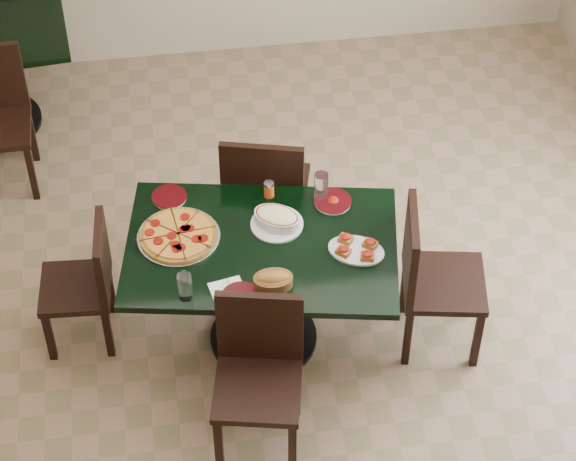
{
  "coord_description": "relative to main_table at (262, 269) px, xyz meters",
  "views": [
    {
      "loc": [
        -0.47,
        -3.88,
        4.87
      ],
      "look_at": [
        0.08,
        0.0,
        0.88
      ],
      "focal_mm": 70.0,
      "sensor_mm": 36.0,
      "label": 1
    }
  ],
  "objects": [
    {
      "name": "side_plate_far_r",
      "position": [
        0.41,
        0.26,
        0.19
      ],
      "size": [
        0.2,
        0.2,
        0.03
      ],
      "rotation": [
        0.0,
        0.0,
        0.11
      ],
      "color": "silver",
      "rests_on": "main_table"
    },
    {
      "name": "pepper_shaker",
      "position": [
        0.09,
        0.35,
        0.23
      ],
      "size": [
        0.06,
        0.06,
        0.09
      ],
      "color": "#B94613",
      "rests_on": "main_table"
    },
    {
      "name": "water_glass_a",
      "position": [
        0.36,
        0.31,
        0.26
      ],
      "size": [
        0.07,
        0.07,
        0.16
      ],
      "primitive_type": "cylinder",
      "color": "white",
      "rests_on": "main_table"
    },
    {
      "name": "lasagna_casserole",
      "position": [
        0.1,
        0.13,
        0.23
      ],
      "size": [
        0.29,
        0.27,
        0.09
      ],
      "rotation": [
        0.0,
        0.0,
        -0.56
      ],
      "color": "silver",
      "rests_on": "main_table"
    },
    {
      "name": "chair_far",
      "position": [
        0.09,
        0.61,
        -0.02
      ],
      "size": [
        0.55,
        0.55,
        0.97
      ],
      "rotation": [
        0.0,
        0.0,
        2.9
      ],
      "color": "black",
      "rests_on": "floor"
    },
    {
      "name": "chair_left",
      "position": [
        -0.91,
        0.17,
        -0.13
      ],
      "size": [
        0.4,
        0.4,
        0.8
      ],
      "rotation": [
        0.0,
        0.0,
        -1.64
      ],
      "color": "black",
      "rests_on": "floor"
    },
    {
      "name": "side_plate_near",
      "position": [
        -0.14,
        -0.34,
        0.19
      ],
      "size": [
        0.2,
        0.2,
        0.02
      ],
      "rotation": [
        0.0,
        0.0,
        0.16
      ],
      "color": "silver",
      "rests_on": "main_table"
    },
    {
      "name": "napkin_setting",
      "position": [
        -0.2,
        -0.29,
        0.18
      ],
      "size": [
        0.19,
        0.19,
        0.01
      ],
      "rotation": [
        0.0,
        0.0,
        0.2
      ],
      "color": "white",
      "rests_on": "main_table"
    },
    {
      "name": "side_plate_far_l",
      "position": [
        -0.44,
        0.41,
        0.19
      ],
      "size": [
        0.19,
        0.19,
        0.02
      ],
      "rotation": [
        0.0,
        0.0,
        0.06
      ],
      "color": "silver",
      "rests_on": "main_table"
    },
    {
      "name": "pepperoni_pizza",
      "position": [
        -0.41,
        0.11,
        0.2
      ],
      "size": [
        0.43,
        0.43,
        0.04
      ],
      "rotation": [
        0.0,
        0.0,
        0.12
      ],
      "color": "#B5B5BC",
      "rests_on": "main_table"
    },
    {
      "name": "floor",
      "position": [
        0.05,
        -0.05,
        -0.57
      ],
      "size": [
        5.5,
        5.5,
        0.0
      ],
      "primitive_type": "plane",
      "color": "#83644C",
      "rests_on": "ground"
    },
    {
      "name": "chair_near",
      "position": [
        -0.09,
        -0.58,
        -0.06
      ],
      "size": [
        0.5,
        0.5,
        0.91
      ],
      "rotation": [
        0.0,
        0.0,
        -0.2
      ],
      "color": "black",
      "rests_on": "floor"
    },
    {
      "name": "bread_basket",
      "position": [
        0.02,
        -0.28,
        0.22
      ],
      "size": [
        0.2,
        0.14,
        0.09
      ],
      "rotation": [
        0.0,
        0.0,
        -0.02
      ],
      "color": "brown",
      "rests_on": "main_table"
    },
    {
      "name": "bruschetta_platter",
      "position": [
        0.47,
        -0.11,
        0.21
      ],
      "size": [
        0.35,
        0.31,
        0.05
      ],
      "rotation": [
        0.0,
        0.0,
        -0.46
      ],
      "color": "silver",
      "rests_on": "main_table"
    },
    {
      "name": "chair_right",
      "position": [
        0.87,
        -0.11,
        -0.05
      ],
      "size": [
        0.5,
        0.5,
        0.92
      ],
      "rotation": [
        0.0,
        0.0,
        1.4
      ],
      "color": "black",
      "rests_on": "floor"
    },
    {
      "name": "water_glass_b",
      "position": [
        -0.41,
        -0.3,
        0.26
      ],
      "size": [
        0.07,
        0.07,
        0.15
      ],
      "primitive_type": "cylinder",
      "color": "white",
      "rests_on": "main_table"
    },
    {
      "name": "main_table",
      "position": [
        0.0,
        0.0,
        0.0
      ],
      "size": [
        1.52,
        1.12,
        0.75
      ],
      "rotation": [
        0.0,
        0.0,
        -0.18
      ],
      "color": "black",
      "rests_on": "floor"
    }
  ]
}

